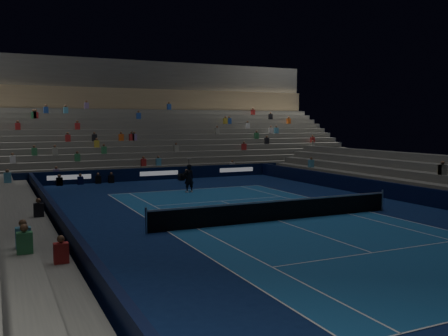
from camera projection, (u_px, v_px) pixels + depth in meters
ground at (278, 221)px, 23.18m from camera, size 90.00×90.00×0.00m
court_surface at (278, 221)px, 23.18m from camera, size 10.97×23.77×0.01m
sponsor_barrier_far at (159, 174)px, 39.81m from camera, size 44.00×0.25×1.00m
sponsor_barrier_east at (428, 197)px, 27.23m from camera, size 0.25×37.00×1.00m
sponsor_barrier_west at (63, 229)px, 19.03m from camera, size 0.25×37.00×1.00m
grandstand_main at (129, 135)px, 48.02m from camera, size 44.00×15.20×11.20m
tennis_net at (278, 210)px, 23.13m from camera, size 12.90×0.10×1.10m
tennis_player at (189, 178)px, 32.56m from camera, size 0.70×0.48×1.87m
broadcast_camera at (181, 177)px, 39.43m from camera, size 0.44×0.86×0.53m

